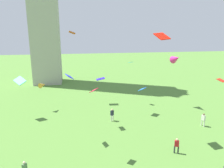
% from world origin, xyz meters
% --- Properties ---
extents(person_1, '(0.40, 0.47, 1.55)m').
position_xyz_m(person_1, '(-11.33, 10.83, 0.88)').
color(person_1, silver).
rests_on(person_1, ground_plane).
extents(person_2, '(0.50, 0.42, 1.68)m').
position_xyz_m(person_2, '(3.27, 11.84, 0.95)').
color(person_2, '#2D3338').
rests_on(person_2, ground_plane).
extents(person_4, '(0.41, 0.54, 1.82)m').
position_xyz_m(person_4, '(9.87, 17.18, 1.03)').
color(person_4, silver).
rests_on(person_4, ground_plane).
extents(person_5, '(0.53, 0.51, 1.80)m').
position_xyz_m(person_5, '(-1.71, 21.17, 1.02)').
color(person_5, silver).
rests_on(person_5, ground_plane).
extents(kite_flying_0, '(0.87, 0.95, 0.21)m').
position_xyz_m(kite_flying_0, '(2.91, 28.40, 7.26)').
color(kite_flying_0, '#31D0D5').
extents(kite_flying_1, '(1.93, 1.77, 1.08)m').
position_xyz_m(kite_flying_1, '(-14.33, 24.94, 5.55)').
color(kite_flying_1, '#1EC498').
extents(kite_flying_2, '(1.34, 1.40, 0.82)m').
position_xyz_m(kite_flying_2, '(-11.66, 27.63, 4.12)').
color(kite_flying_2, '#C7872A').
extents(kite_flying_3, '(1.49, 1.50, 0.47)m').
position_xyz_m(kite_flying_3, '(3.25, 23.03, 3.93)').
color(kite_flying_3, '#277BE8').
extents(kite_flying_4, '(0.87, 1.19, 0.47)m').
position_xyz_m(kite_flying_4, '(-6.77, 21.58, 12.18)').
color(kite_flying_4, '#C23709').
extents(kite_flying_5, '(0.98, 1.30, 0.56)m').
position_xyz_m(kite_flying_5, '(-7.29, 16.86, 7.54)').
color(kite_flying_5, '#262AD7').
extents(kite_flying_7, '(0.95, 1.02, 0.39)m').
position_xyz_m(kite_flying_7, '(-5.03, 12.94, 6.92)').
color(kite_flying_7, red).
extents(kite_flying_8, '(1.42, 1.74, 0.78)m').
position_xyz_m(kite_flying_8, '(2.55, 15.38, 11.82)').
color(kite_flying_8, red).
extents(kite_flying_9, '(0.91, 1.11, 0.30)m').
position_xyz_m(kite_flying_9, '(11.12, 16.32, 6.44)').
color(kite_flying_9, red).
extents(kite_flying_10, '(1.44, 2.16, 1.74)m').
position_xyz_m(kite_flying_10, '(9.56, 25.28, 8.10)').
color(kite_flying_10, '#D92685').
extents(kite_flying_11, '(1.49, 1.09, 0.44)m').
position_xyz_m(kite_flying_11, '(-2.23, 29.06, 4.42)').
color(kite_flying_11, '#291BBA').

